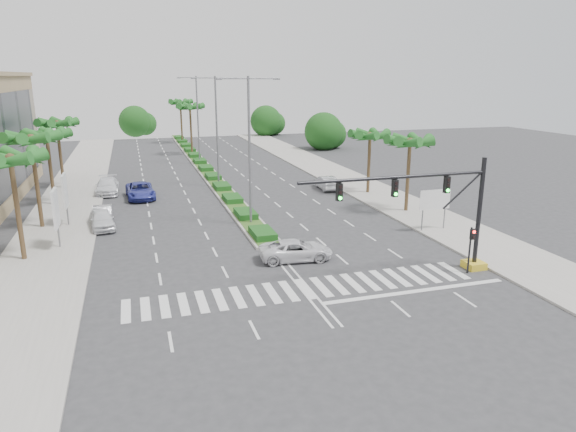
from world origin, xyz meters
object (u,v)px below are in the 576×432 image
at_px(car_parked_c, 140,191).
at_px(car_parked_d, 107,186).
at_px(car_parked_a, 102,219).
at_px(car_parked_b, 103,215).
at_px(car_right, 326,183).
at_px(car_crossing, 296,250).

relative_size(car_parked_c, car_parked_d, 1.03).
bearing_deg(car_parked_d, car_parked_c, -45.11).
relative_size(car_parked_a, car_parked_b, 1.04).
distance_m(car_parked_d, car_right, 23.33).
height_order(car_parked_b, car_crossing, car_parked_b).
height_order(car_parked_a, car_right, car_parked_a).
height_order(car_parked_c, car_right, car_parked_c).
distance_m(car_parked_c, car_parked_d, 4.67).
bearing_deg(car_parked_a, car_parked_c, 64.77).
distance_m(car_parked_c, car_crossing, 23.79).
xyz_separation_m(car_parked_b, car_parked_c, (3.26, 8.52, 0.08)).
bearing_deg(car_parked_a, car_parked_b, 82.52).
bearing_deg(car_parked_d, car_parked_b, -89.44).
bearing_deg(car_parked_c, car_parked_d, 130.78).
bearing_deg(car_parked_d, car_crossing, -62.45).
distance_m(car_parked_c, car_right, 19.63).
bearing_deg(car_parked_b, car_parked_d, 91.32).
bearing_deg(car_parked_a, car_parked_d, 82.52).
bearing_deg(car_right, car_parked_a, 23.70).
height_order(car_parked_a, car_parked_c, car_parked_c).
xyz_separation_m(car_parked_d, car_crossing, (12.80, -25.14, -0.11)).
xyz_separation_m(car_parked_a, car_parked_b, (0.00, 1.67, -0.05)).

